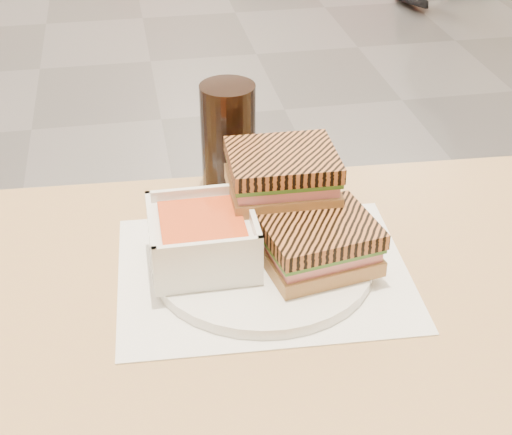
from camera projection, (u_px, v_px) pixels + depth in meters
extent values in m
cube|color=#A77951|center=(333.00, 334.00, 0.86)|extent=(1.23, 0.76, 0.03)
cube|color=white|center=(263.00, 273.00, 0.93)|extent=(0.37, 0.29, 0.00)
cylinder|color=white|center=(262.00, 261.00, 0.93)|extent=(0.27, 0.27, 0.01)
cube|color=white|center=(203.00, 242.00, 0.91)|extent=(0.13, 0.13, 0.05)
cube|color=#D0441C|center=(202.00, 222.00, 0.89)|extent=(0.10, 0.10, 0.01)
cube|color=white|center=(251.00, 214.00, 0.90)|extent=(0.01, 0.13, 0.01)
cube|color=white|center=(151.00, 224.00, 0.88)|extent=(0.01, 0.13, 0.01)
cube|color=white|center=(196.00, 193.00, 0.94)|extent=(0.13, 0.01, 0.01)
cube|color=white|center=(208.00, 248.00, 0.84)|extent=(0.13, 0.01, 0.01)
cube|color=#A67A41|center=(318.00, 256.00, 0.91)|extent=(0.15, 0.13, 0.02)
cube|color=#DC797B|center=(318.00, 245.00, 0.90)|extent=(0.14, 0.12, 0.01)
cube|color=#386B23|center=(319.00, 238.00, 0.90)|extent=(0.14, 0.12, 0.01)
cube|color=#9B5728|center=(319.00, 229.00, 0.89)|extent=(0.15, 0.13, 0.02)
cube|color=#A67A41|center=(282.00, 187.00, 0.95)|extent=(0.14, 0.11, 0.02)
cube|color=#DC797B|center=(282.00, 176.00, 0.94)|extent=(0.13, 0.10, 0.01)
cube|color=#386B23|center=(282.00, 169.00, 0.94)|extent=(0.13, 0.11, 0.01)
cube|color=#9B5728|center=(282.00, 160.00, 0.93)|extent=(0.14, 0.11, 0.02)
cylinder|color=black|center=(228.00, 140.00, 1.05)|extent=(0.08, 0.08, 0.16)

